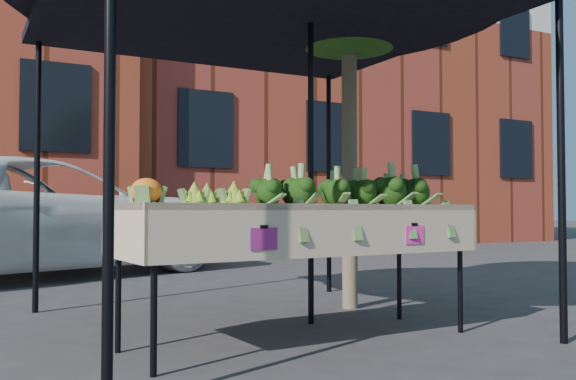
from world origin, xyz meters
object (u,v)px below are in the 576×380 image
Objects in this scene: table at (302,273)px; street_tree at (349,87)px; canopy at (265,143)px; vehicle at (38,68)px.

street_tree is at bearing 44.39° from table.
canopy is at bearing -158.14° from street_tree.
street_tree reaches higher than canopy.
canopy is 0.57× the size of vehicle.
street_tree reaches higher than table.
street_tree is (2.17, -4.21, -0.80)m from vehicle.
vehicle is 1.41× the size of street_tree.
vehicle is (-1.11, 5.25, 2.31)m from table.
table is 1.11m from canopy.
canopy is at bearing 171.29° from vehicle.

